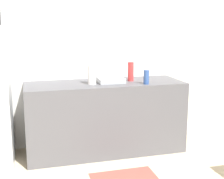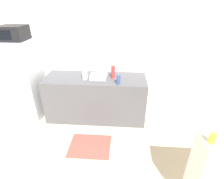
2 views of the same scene
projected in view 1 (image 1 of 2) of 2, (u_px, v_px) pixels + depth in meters
wall_back at (76, 53)px, 4.28m from camera, size 8.00×0.06×2.60m
counter at (105, 117)px, 4.16m from camera, size 2.06×0.71×0.94m
sink_basin at (111, 80)px, 4.06m from camera, size 0.33×0.30×0.06m
bottle_tall at (131, 72)px, 4.16m from camera, size 0.08×0.08×0.25m
bottle_short at (146, 77)px, 3.94m from camera, size 0.07×0.07×0.18m
paper_towel_roll at (92, 75)px, 3.92m from camera, size 0.10×0.10×0.24m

